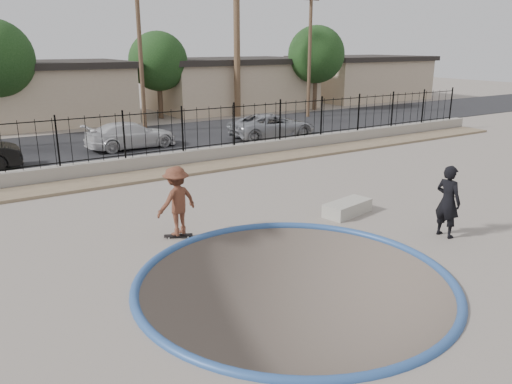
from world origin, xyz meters
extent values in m
cube|color=slate|center=(0.00, 12.00, -1.10)|extent=(120.00, 120.00, 2.20)
torus|color=#2B4F8D|center=(0.00, -1.00, 0.00)|extent=(7.04, 7.04, 0.20)
cube|color=#8B785B|center=(0.00, 9.20, 0.06)|extent=(42.00, 1.60, 0.11)
cube|color=gray|center=(0.00, 10.30, 0.30)|extent=(42.00, 0.45, 0.60)
cube|color=black|center=(0.00, 10.30, 0.72)|extent=(40.00, 0.04, 0.03)
cube|color=black|center=(0.00, 10.30, 2.30)|extent=(40.00, 0.04, 0.04)
cube|color=black|center=(0.00, 17.00, 0.02)|extent=(90.00, 8.00, 0.04)
cube|color=tan|center=(0.00, 26.50, 1.75)|extent=(10.00, 8.00, 3.50)
cube|color=black|center=(0.00, 26.50, 3.70)|extent=(10.60, 8.60, 0.40)
cube|color=tan|center=(14.00, 26.50, 1.75)|extent=(12.00, 8.00, 3.50)
cube|color=black|center=(14.00, 26.50, 3.70)|extent=(12.60, 8.60, 0.40)
cube|color=tan|center=(28.00, 26.50, 1.75)|extent=(11.00, 8.00, 3.50)
cube|color=black|center=(28.00, 26.50, 3.70)|extent=(11.60, 8.60, 0.40)
cylinder|color=brown|center=(12.00, 22.00, 5.00)|extent=(0.44, 0.44, 10.00)
cylinder|color=#473323|center=(4.00, 19.00, 4.75)|extent=(0.24, 0.24, 9.50)
cylinder|color=#473323|center=(16.00, 19.00, 4.50)|extent=(0.24, 0.24, 9.00)
cylinder|color=#473323|center=(-3.00, 23.00, 1.50)|extent=(0.34, 0.34, 3.00)
cylinder|color=#473323|center=(7.00, 24.00, 1.38)|extent=(0.34, 0.34, 2.75)
sphere|color=#143311|center=(7.00, 24.00, 3.85)|extent=(3.96, 3.96, 3.96)
cylinder|color=#473323|center=(19.00, 22.00, 1.50)|extent=(0.34, 0.34, 3.00)
sphere|color=#143311|center=(19.00, 22.00, 4.20)|extent=(4.32, 4.32, 4.32)
imported|color=brown|center=(-1.10, 2.71, 0.92)|extent=(1.33, 0.96, 1.84)
cube|color=black|center=(-1.10, 2.71, 0.06)|extent=(0.77, 0.47, 0.02)
cylinder|color=silver|center=(-1.37, 2.75, 0.02)|extent=(0.06, 0.05, 0.05)
cylinder|color=silver|center=(-1.31, 2.88, 0.02)|extent=(0.06, 0.05, 0.05)
cylinder|color=silver|center=(-0.90, 2.54, 0.02)|extent=(0.06, 0.05, 0.05)
cylinder|color=silver|center=(-0.84, 2.67, 0.02)|extent=(0.06, 0.05, 0.05)
imported|color=black|center=(4.99, -1.02, 0.97)|extent=(0.50, 0.73, 1.95)
cube|color=#A5A092|center=(4.00, 1.72, 0.20)|extent=(1.71, 1.00, 0.40)
imported|color=silver|center=(1.76, 14.83, 0.68)|extent=(4.50, 2.02, 1.28)
imported|color=#93969B|center=(9.18, 13.40, 0.70)|extent=(4.90, 2.48, 1.33)
camera|label=1|loc=(-6.00, -8.91, 4.96)|focal=35.00mm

